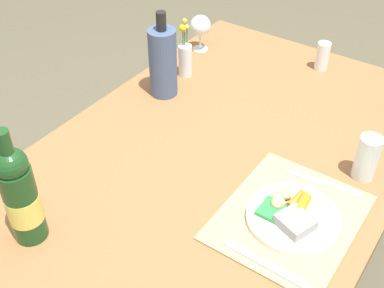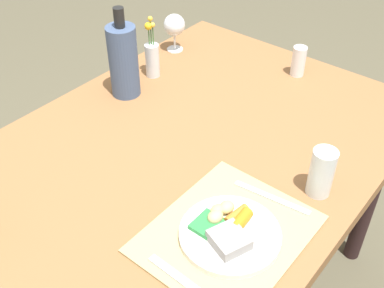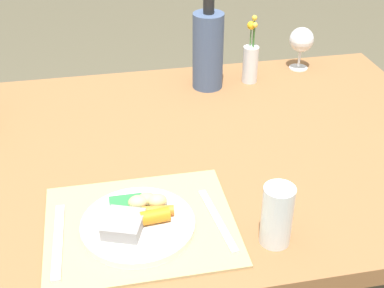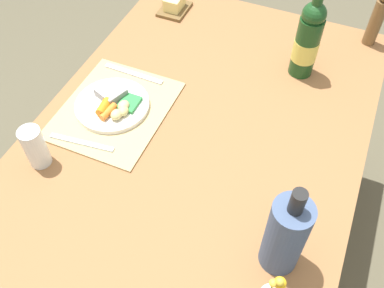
{
  "view_description": "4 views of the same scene",
  "coord_description": "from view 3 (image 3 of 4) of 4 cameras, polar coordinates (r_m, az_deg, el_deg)",
  "views": [
    {
      "loc": [
        -0.89,
        -0.55,
        1.65
      ],
      "look_at": [
        -0.02,
        0.06,
        0.79
      ],
      "focal_mm": 45.96,
      "sensor_mm": 36.0,
      "label": 1
    },
    {
      "loc": [
        -0.67,
        -0.66,
        1.58
      ],
      "look_at": [
        0.09,
        -0.03,
        0.78
      ],
      "focal_mm": 44.54,
      "sensor_mm": 36.0,
      "label": 2
    },
    {
      "loc": [
        -0.12,
        -1.09,
        1.46
      ],
      "look_at": [
        0.07,
        -0.07,
        0.8
      ],
      "focal_mm": 48.91,
      "sensor_mm": 36.0,
      "label": 3
    },
    {
      "loc": [
        0.68,
        0.31,
        1.73
      ],
      "look_at": [
        -0.01,
        0.01,
        0.78
      ],
      "focal_mm": 40.52,
      "sensor_mm": 36.0,
      "label": 4
    }
  ],
  "objects": [
    {
      "name": "dining_table",
      "position": [
        1.35,
        -3.73,
        -3.23
      ],
      "size": [
        1.58,
        0.95,
        0.74
      ],
      "color": "#8E6039",
      "rests_on": "ground_plane"
    },
    {
      "name": "placemat",
      "position": [
        1.08,
        -5.63,
        -8.79
      ],
      "size": [
        0.38,
        0.31,
        0.01
      ],
      "primitive_type": "cube",
      "color": "tan",
      "rests_on": "dining_table"
    },
    {
      "name": "dinner_plate",
      "position": [
        1.07,
        -5.94,
        -8.37
      ],
      "size": [
        0.23,
        0.23,
        0.04
      ],
      "color": "white",
      "rests_on": "placemat"
    },
    {
      "name": "fork",
      "position": [
        1.07,
        -14.38,
        -10.14
      ],
      "size": [
        0.02,
        0.21,
        0.0
      ],
      "primitive_type": "cube",
      "rotation": [
        0.0,
        0.0,
        -0.03
      ],
      "color": "silver",
      "rests_on": "placemat"
    },
    {
      "name": "knife",
      "position": [
        1.08,
        2.78,
        -8.23
      ],
      "size": [
        0.04,
        0.2,
        0.0
      ],
      "primitive_type": "cube",
      "rotation": [
        0.0,
        0.0,
        0.12
      ],
      "color": "silver",
      "rests_on": "placemat"
    },
    {
      "name": "flower_vase",
      "position": [
        1.63,
        6.4,
        9.01
      ],
      "size": [
        0.05,
        0.05,
        0.21
      ],
      "color": "silver",
      "rests_on": "dining_table"
    },
    {
      "name": "cooler_bottle",
      "position": [
        1.57,
        1.75,
        10.23
      ],
      "size": [
        0.09,
        0.09,
        0.29
      ],
      "color": "#425578",
      "rests_on": "dining_table"
    },
    {
      "name": "wine_glass",
      "position": [
        1.74,
        11.85,
        10.98
      ],
      "size": [
        0.08,
        0.08,
        0.14
      ],
      "color": "white",
      "rests_on": "dining_table"
    },
    {
      "name": "water_tumbler",
      "position": [
        1.02,
        9.21,
        -8.04
      ],
      "size": [
        0.06,
        0.06,
        0.13
      ],
      "color": "silver",
      "rests_on": "dining_table"
    }
  ]
}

